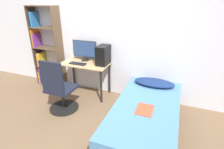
# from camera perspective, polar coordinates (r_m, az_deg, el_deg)

# --- Properties ---
(ground_plane) EXTENTS (14.00, 14.00, 0.00)m
(ground_plane) POSITION_cam_1_polar(r_m,az_deg,el_deg) (3.16, -12.64, -15.44)
(ground_plane) COLOR brown
(wall_back) EXTENTS (8.00, 0.05, 2.50)m
(wall_back) POSITION_cam_1_polar(r_m,az_deg,el_deg) (3.71, -2.95, 12.35)
(wall_back) COLOR silver
(wall_back) RESTS_ON ground_plane
(desk) EXTENTS (1.02, 0.54, 0.72)m
(desk) POSITION_cam_1_polar(r_m,az_deg,el_deg) (3.76, -8.66, 1.95)
(desk) COLOR tan
(desk) RESTS_ON ground_plane
(bookshelf) EXTENTS (0.69, 0.29, 1.84)m
(bookshelf) POSITION_cam_1_polar(r_m,az_deg,el_deg) (4.45, -21.32, 7.64)
(bookshelf) COLOR brown
(bookshelf) RESTS_ON ground_plane
(office_chair) EXTENTS (0.55, 0.55, 1.03)m
(office_chair) POSITION_cam_1_polar(r_m,az_deg,el_deg) (3.35, -16.66, -5.64)
(office_chair) COLOR black
(office_chair) RESTS_ON ground_plane
(bed) EXTENTS (0.98, 1.98, 0.46)m
(bed) POSITION_cam_1_polar(r_m,az_deg,el_deg) (2.90, 10.87, -13.67)
(bed) COLOR #4C3D2D
(bed) RESTS_ON ground_plane
(pillow) EXTENTS (0.75, 0.36, 0.11)m
(pillow) POSITION_cam_1_polar(r_m,az_deg,el_deg) (3.38, 13.64, -2.58)
(pillow) COLOR navy
(pillow) RESTS_ON bed
(magazine) EXTENTS (0.24, 0.32, 0.01)m
(magazine) POSITION_cam_1_polar(r_m,az_deg,el_deg) (2.65, 10.62, -11.19)
(magazine) COLOR #B24C2D
(magazine) RESTS_ON bed
(monitor) EXTENTS (0.56, 0.19, 0.43)m
(monitor) POSITION_cam_1_polar(r_m,az_deg,el_deg) (3.83, -8.95, 7.98)
(monitor) COLOR black
(monitor) RESTS_ON desk
(keyboard) EXTENTS (0.36, 0.13, 0.02)m
(keyboard) POSITION_cam_1_polar(r_m,az_deg,el_deg) (3.69, -11.11, 3.51)
(keyboard) COLOR black
(keyboard) RESTS_ON desk
(pc_tower) EXTENTS (0.21, 0.34, 0.39)m
(pc_tower) POSITION_cam_1_polar(r_m,az_deg,el_deg) (3.56, -2.87, 6.34)
(pc_tower) COLOR black
(pc_tower) RESTS_ON desk
(phone) EXTENTS (0.07, 0.14, 0.01)m
(phone) POSITION_cam_1_polar(r_m,az_deg,el_deg) (3.94, -14.36, 4.39)
(phone) COLOR #B7B7BC
(phone) RESTS_ON desk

